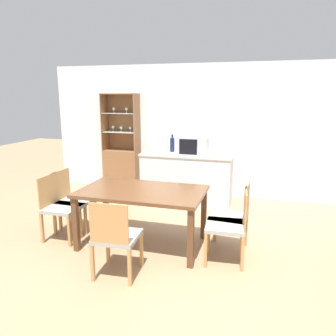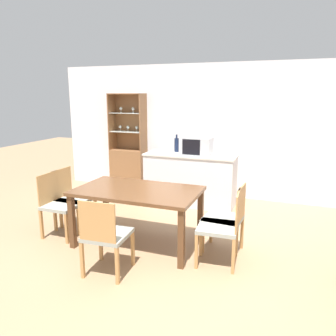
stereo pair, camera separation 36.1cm
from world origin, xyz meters
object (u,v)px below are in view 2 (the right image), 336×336
object	(u,v)px
dining_chair_side_right_near	(222,227)
wine_bottle	(177,145)
dining_chair_side_left_near	(60,204)
dining_table	(138,196)
dining_chair_side_right_far	(226,218)
dining_chair_head_near	(106,235)
microwave	(198,146)
display_cabinet	(129,162)
dining_chair_side_left_far	(72,198)

from	to	relation	value
dining_chair_side_right_near	wine_bottle	bearing A→B (deg)	27.10
dining_chair_side_left_near	wine_bottle	world-z (taller)	wine_bottle
dining_table	wine_bottle	bearing A→B (deg)	94.35
dining_table	dining_chair_side_right_far	xyz separation A→B (m)	(1.15, 0.14, -0.21)
dining_chair_side_right_near	dining_chair_head_near	world-z (taller)	same
dining_table	microwave	size ratio (longest dim) A/B	3.24
display_cabinet	dining_chair_side_left_far	distance (m)	2.20
dining_chair_side_left_near	dining_chair_side_left_far	bearing A→B (deg)	179.66
dining_chair_head_near	dining_chair_side_right_far	bearing A→B (deg)	36.23
dining_chair_head_near	wine_bottle	size ratio (longest dim) A/B	2.76
dining_table	dining_chair_side_right_far	bearing A→B (deg)	6.92
dining_chair_side_left_far	wine_bottle	bearing A→B (deg)	152.90
dining_chair_side_right_near	dining_chair_side_left_near	distance (m)	2.30
dining_chair_side_right_far	microwave	size ratio (longest dim) A/B	1.80
dining_chair_side_right_near	dining_chair_side_left_near	bearing A→B (deg)	85.76
dining_chair_side_left_far	dining_chair_head_near	world-z (taller)	same
dining_chair_side_left_far	display_cabinet	bearing A→B (deg)	-173.86
display_cabinet	dining_chair_side_left_far	world-z (taller)	display_cabinet
dining_chair_side_right_near	dining_chair_side_left_near	world-z (taller)	same
dining_chair_side_right_far	dining_chair_side_left_near	distance (m)	2.32
dining_table	dining_chair_side_right_far	world-z (taller)	dining_chair_side_right_far
dining_chair_side_right_far	dining_chair_head_near	size ratio (longest dim) A/B	1.00
dining_chair_side_right_far	dining_chair_side_right_near	size ratio (longest dim) A/B	1.00
dining_chair_side_left_far	microwave	bearing A→B (deg)	141.31
dining_chair_side_right_far	dining_chair_side_left_near	xyz separation A→B (m)	(-2.30, -0.28, 0.00)
dining_chair_side_left_near	display_cabinet	bearing A→B (deg)	-176.08
wine_bottle	dining_chair_head_near	bearing A→B (deg)	-86.86
display_cabinet	dining_chair_head_near	distance (m)	3.43
dining_table	dining_chair_side_left_near	size ratio (longest dim) A/B	1.80
dining_chair_side_right_far	wine_bottle	size ratio (longest dim) A/B	2.76
dining_chair_side_left_far	dining_chair_head_near	size ratio (longest dim) A/B	1.00
dining_chair_side_right_far	microwave	distance (m)	2.02
dining_chair_side_left_far	dining_chair_side_right_near	bearing A→B (deg)	84.31
wine_bottle	dining_chair_side_left_far	bearing A→B (deg)	-118.43
dining_chair_side_right_far	microwave	bearing A→B (deg)	30.81
display_cabinet	dining_table	distance (m)	2.69
dining_chair_side_left_far	wine_bottle	distance (m)	2.18
dining_chair_head_near	microwave	bearing A→B (deg)	80.16
dining_chair_side_left_near	wine_bottle	size ratio (longest dim) A/B	2.76
microwave	dining_table	bearing A→B (deg)	-98.83
dining_table	dining_chair_side_left_far	xyz separation A→B (m)	(-1.15, 0.14, -0.21)
dining_chair_head_near	display_cabinet	bearing A→B (deg)	109.23
display_cabinet	microwave	xyz separation A→B (m)	(1.62, -0.47, 0.49)
dining_chair_side_right_near	display_cabinet	bearing A→B (deg)	40.83
dining_table	wine_bottle	distance (m)	2.04
dining_chair_side_right_near	microwave	world-z (taller)	microwave
dining_chair_side_left_far	dining_chair_side_left_near	size ratio (longest dim) A/B	1.00
dining_chair_side_right_far	wine_bottle	xyz separation A→B (m)	(-1.30, 1.85, 0.60)
dining_chair_side_right_far	wine_bottle	world-z (taller)	wine_bottle
dining_chair_side_right_far	dining_chair_head_near	xyz separation A→B (m)	(-1.15, -0.96, 0.00)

